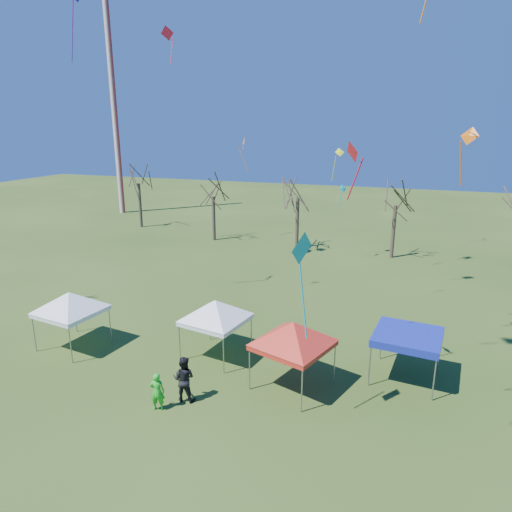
{
  "coord_description": "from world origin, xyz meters",
  "views": [
    {
      "loc": [
        7.63,
        -14.96,
        10.87
      ],
      "look_at": [
        1.26,
        3.0,
        5.38
      ],
      "focal_mm": 32.0,
      "sensor_mm": 36.0,
      "label": 1
    }
  ],
  "objects": [
    {
      "name": "radio_mast",
      "position": [
        -28.0,
        34.0,
        12.5
      ],
      "size": [
        0.7,
        0.7,
        25.0
      ],
      "primitive_type": "cylinder",
      "color": "silver",
      "rests_on": "ground"
    },
    {
      "name": "kite_19",
      "position": [
        2.01,
        21.62,
        5.93
      ],
      "size": [
        0.7,
        0.74,
        1.84
      ],
      "rotation": [
        0.0,
        0.0,
        0.87
      ],
      "color": "#0BB1B1",
      "rests_on": "ground"
    },
    {
      "name": "kite_27",
      "position": [
        5.19,
        3.03,
        9.85
      ],
      "size": [
        0.83,
        0.96,
        2.23
      ],
      "rotation": [
        0.0,
        0.0,
        2.19
      ],
      "color": "red",
      "rests_on": "ground"
    },
    {
      "name": "kite_22",
      "position": [
        1.51,
        22.02,
        8.69
      ],
      "size": [
        1.04,
        0.99,
        2.68
      ],
      "rotation": [
        0.0,
        0.0,
        0.48
      ],
      "color": "#ECFF1A",
      "rests_on": "ground"
    },
    {
      "name": "kite_17",
      "position": [
        9.71,
        9.6,
        10.3
      ],
      "size": [
        1.02,
        0.88,
        2.87
      ],
      "rotation": [
        0.0,
        0.0,
        5.71
      ],
      "color": "#DA5D0B",
      "rests_on": "ground"
    },
    {
      "name": "ground",
      "position": [
        0.0,
        0.0,
        0.0
      ],
      "size": [
        140.0,
        140.0,
        0.0
      ],
      "primitive_type": "plane",
      "color": "#2D4516",
      "rests_on": "ground"
    },
    {
      "name": "tent_blue",
      "position": [
        7.82,
        4.24,
        2.01
      ],
      "size": [
        3.05,
        3.05,
        2.18
      ],
      "rotation": [
        0.0,
        0.0,
        -0.11
      ],
      "color": "gray",
      "rests_on": "ground"
    },
    {
      "name": "tree_1",
      "position": [
        -10.77,
        24.65,
        5.79
      ],
      "size": [
        3.42,
        3.42,
        7.54
      ],
      "color": "#3D2D21",
      "rests_on": "ground"
    },
    {
      "name": "kite_2",
      "position": [
        -13.05,
        21.48,
        18.14
      ],
      "size": [
        1.22,
        0.66,
        3.03
      ],
      "rotation": [
        0.0,
        0.0,
        3.15
      ],
      "color": "#EF163A",
      "rests_on": "ground"
    },
    {
      "name": "person_dark",
      "position": [
        -0.6,
        -0.51,
        0.97
      ],
      "size": [
        1.02,
        0.84,
        1.93
      ],
      "primitive_type": "imported",
      "rotation": [
        0.0,
        0.0,
        3.27
      ],
      "color": "black",
      "rests_on": "ground"
    },
    {
      "name": "tent_white_mid",
      "position": [
        -0.92,
        3.37,
        2.69
      ],
      "size": [
        3.72,
        3.72,
        3.33
      ],
      "rotation": [
        0.0,
        0.0,
        -0.17
      ],
      "color": "gray",
      "rests_on": "ground"
    },
    {
      "name": "kite_13",
      "position": [
        -5.55,
        19.22,
        9.41
      ],
      "size": [
        0.84,
        1.07,
        2.74
      ],
      "rotation": [
        0.0,
        0.0,
        5.12
      ],
      "color": "orange",
      "rests_on": "ground"
    },
    {
      "name": "person_green",
      "position": [
        -1.28,
        -1.44,
        0.79
      ],
      "size": [
        0.67,
        0.54,
        1.58
      ],
      "primitive_type": "imported",
      "rotation": [
        0.0,
        0.0,
        3.46
      ],
      "color": "green",
      "rests_on": "ground"
    },
    {
      "name": "tent_red",
      "position": [
        3.3,
        1.92,
        2.81
      ],
      "size": [
        3.74,
        3.74,
        3.48
      ],
      "rotation": [
        0.0,
        0.0,
        -0.32
      ],
      "color": "gray",
      "rests_on": "ground"
    },
    {
      "name": "tree_0",
      "position": [
        -20.85,
        27.38,
        6.49
      ],
      "size": [
        3.83,
        3.83,
        8.44
      ],
      "color": "#3D2D21",
      "rests_on": "ground"
    },
    {
      "name": "tree_2",
      "position": [
        -2.37,
        24.38,
        6.29
      ],
      "size": [
        3.71,
        3.71,
        8.18
      ],
      "color": "#3D2D21",
      "rests_on": "ground"
    },
    {
      "name": "tent_white_west",
      "position": [
        -8.12,
        1.81,
        2.73
      ],
      "size": [
        3.81,
        3.81,
        3.39
      ],
      "rotation": [
        0.0,
        0.0,
        -0.14
      ],
      "color": "gray",
      "rests_on": "ground"
    },
    {
      "name": "kite_5",
      "position": [
        4.13,
        -0.58,
        6.85
      ],
      "size": [
        0.69,
        1.23,
        3.94
      ],
      "rotation": [
        0.0,
        0.0,
        4.36
      ],
      "color": "#0B9AAD",
      "rests_on": "ground"
    },
    {
      "name": "tree_3",
      "position": [
        6.03,
        24.04,
        6.08
      ],
      "size": [
        3.59,
        3.59,
        7.91
      ],
      "color": "#3D2D21",
      "rests_on": "ground"
    }
  ]
}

